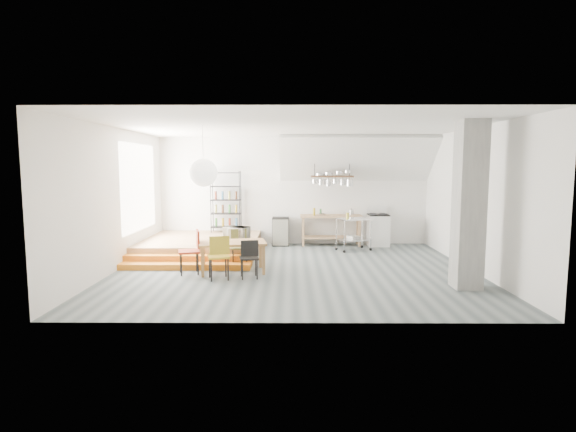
{
  "coord_description": "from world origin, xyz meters",
  "views": [
    {
      "loc": [
        -0.08,
        -10.0,
        2.33
      ],
      "look_at": [
        -0.15,
        0.8,
        1.14
      ],
      "focal_mm": 28.0,
      "sensor_mm": 36.0,
      "label": 1
    }
  ],
  "objects_px": {
    "stove": "(378,229)",
    "mini_fridge": "(281,231)",
    "rolling_cart": "(354,230)",
    "dining_table": "(233,245)"
  },
  "relations": [
    {
      "from": "dining_table",
      "to": "rolling_cart",
      "type": "xyz_separation_m",
      "value": [
        3.03,
        2.62,
        -0.02
      ]
    },
    {
      "from": "stove",
      "to": "mini_fridge",
      "type": "height_order",
      "value": "stove"
    },
    {
      "from": "stove",
      "to": "mini_fridge",
      "type": "distance_m",
      "value": 2.89
    },
    {
      "from": "stove",
      "to": "dining_table",
      "type": "xyz_separation_m",
      "value": [
        -3.87,
        -3.41,
        0.13
      ]
    },
    {
      "from": "dining_table",
      "to": "mini_fridge",
      "type": "height_order",
      "value": "mini_fridge"
    },
    {
      "from": "mini_fridge",
      "to": "rolling_cart",
      "type": "bearing_deg",
      "value": -22.1
    },
    {
      "from": "stove",
      "to": "dining_table",
      "type": "bearing_deg",
      "value": -138.63
    },
    {
      "from": "stove",
      "to": "rolling_cart",
      "type": "relative_size",
      "value": 1.14
    },
    {
      "from": "stove",
      "to": "mini_fridge",
      "type": "xyz_separation_m",
      "value": [
        -2.89,
        0.04,
        -0.07
      ]
    },
    {
      "from": "mini_fridge",
      "to": "dining_table",
      "type": "bearing_deg",
      "value": -105.86
    }
  ]
}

